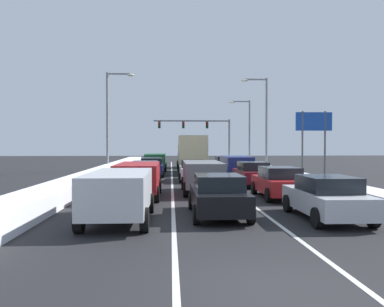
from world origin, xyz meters
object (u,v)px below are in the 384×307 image
object	(u,v)px
suv_charcoal_center_lane_fifth	(187,159)
sedan_black_center_lane_nearest	(218,195)
sedan_silver_right_lane_nearest	(326,197)
traffic_light_gantry	(203,129)
sedan_white_center_lane_third	(193,170)
suv_red_left_lane_second	(138,177)
suv_navy_right_lane_fourth	(236,165)
box_truck_center_lane_fourth	(192,152)
suv_green_left_lane_fifth	(156,160)
sedan_maroon_left_lane_third	(145,172)
suv_gray_center_lane_second	(202,174)
street_lamp_left_mid	(111,113)
suv_silver_left_lane_nearest	(119,192)
sedan_navy_left_lane_fourth	(152,167)
roadside_sign_right	(314,128)
street_lamp_right_mid	(247,126)
sedan_red_right_lane_second	(279,182)
street_lamp_right_near	(263,116)
sedan_green_right_lane_fifth	(225,164)
sedan_maroon_right_lane_third	(253,174)

from	to	relation	value
suv_charcoal_center_lane_fifth	sedan_black_center_lane_nearest	bearing A→B (deg)	-90.13
sedan_silver_right_lane_nearest	traffic_light_gantry	distance (m)	43.58
sedan_white_center_lane_third	suv_red_left_lane_second	size ratio (longest dim) A/B	0.92
sedan_black_center_lane_nearest	sedan_white_center_lane_third	distance (m)	14.11
suv_navy_right_lane_fourth	traffic_light_gantry	world-z (taller)	traffic_light_gantry
box_truck_center_lane_fourth	suv_red_left_lane_second	world-z (taller)	box_truck_center_lane_fourth
suv_green_left_lane_fifth	sedan_black_center_lane_nearest	bearing A→B (deg)	-82.74
sedan_maroon_left_lane_third	suv_navy_right_lane_fourth	bearing A→B (deg)	33.89
suv_gray_center_lane_second	sedan_maroon_left_lane_third	xyz separation A→B (m)	(-3.37, 5.02, -0.25)
sedan_black_center_lane_nearest	street_lamp_left_mid	bearing A→B (deg)	107.13
suv_silver_left_lane_nearest	sedan_navy_left_lane_fourth	size ratio (longest dim) A/B	1.09
suv_navy_right_lane_fourth	roadside_sign_right	distance (m)	8.61
sedan_black_center_lane_nearest	sedan_maroon_left_lane_third	xyz separation A→B (m)	(-3.39, 11.98, 0.00)
suv_silver_left_lane_nearest	sedan_maroon_left_lane_third	distance (m)	12.85
suv_red_left_lane_second	street_lamp_right_mid	bearing A→B (deg)	69.72
sedan_red_right_lane_second	sedan_white_center_lane_third	world-z (taller)	same
street_lamp_right_near	street_lamp_left_mid	distance (m)	14.93
suv_charcoal_center_lane_fifth	street_lamp_left_mid	bearing A→B (deg)	-139.84
sedan_maroon_left_lane_third	suv_green_left_lane_fifth	bearing A→B (deg)	89.22
suv_red_left_lane_second	street_lamp_right_mid	xyz separation A→B (m)	(11.05, 29.90, 3.83)
sedan_silver_right_lane_nearest	traffic_light_gantry	world-z (taller)	traffic_light_gantry
sedan_green_right_lane_fifth	street_lamp_left_mid	world-z (taller)	street_lamp_left_mid
suv_silver_left_lane_nearest	street_lamp_right_mid	xyz separation A→B (m)	(11.19, 35.97, 3.83)
sedan_silver_right_lane_nearest	suv_silver_left_lane_nearest	world-z (taller)	suv_silver_left_lane_nearest
sedan_maroon_right_lane_third	suv_gray_center_lane_second	bearing A→B (deg)	-133.97
suv_gray_center_lane_second	suv_charcoal_center_lane_fifth	bearing A→B (deg)	89.79
sedan_maroon_right_lane_third	suv_charcoal_center_lane_fifth	size ratio (longest dim) A/B	0.92
sedan_silver_right_lane_nearest	street_lamp_left_mid	xyz separation A→B (m)	(-11.06, 24.76, 4.78)
street_lamp_left_mid	sedan_red_right_lane_second	bearing A→B (deg)	-60.38
street_lamp_right_near	sedan_navy_left_lane_fourth	bearing A→B (deg)	-147.63
suv_green_left_lane_fifth	sedan_maroon_left_lane_third	bearing A→B (deg)	-90.78
suv_gray_center_lane_second	suv_silver_left_lane_nearest	bearing A→B (deg)	-113.62
sedan_black_center_lane_nearest	roadside_sign_right	xyz separation A→B (m)	(10.72, 19.85, 3.25)
sedan_maroon_left_lane_third	street_lamp_right_near	world-z (taller)	street_lamp_right_near
roadside_sign_right	sedan_green_right_lane_fifth	bearing A→B (deg)	156.98
suv_green_left_lane_fifth	sedan_silver_right_lane_nearest	bearing A→B (deg)	-75.16
sedan_silver_right_lane_nearest	suv_navy_right_lane_fourth	bearing A→B (deg)	91.02
suv_navy_right_lane_fourth	street_lamp_right_near	bearing A→B (deg)	64.32
suv_navy_right_lane_fourth	suv_charcoal_center_lane_fifth	xyz separation A→B (m)	(-3.31, 13.72, 0.00)
sedan_maroon_right_lane_third	street_lamp_right_near	size ratio (longest dim) A/B	0.49
sedan_silver_right_lane_nearest	traffic_light_gantry	size ratio (longest dim) A/B	0.41
suv_navy_right_lane_fourth	sedan_black_center_lane_nearest	xyz separation A→B (m)	(-3.37, -16.52, -0.25)
street_lamp_right_mid	box_truck_center_lane_fourth	bearing A→B (deg)	-119.32
sedan_maroon_left_lane_third	street_lamp_right_near	distance (m)	17.69
sedan_green_right_lane_fifth	suv_charcoal_center_lane_fifth	distance (m)	7.99
sedan_silver_right_lane_nearest	sedan_white_center_lane_third	size ratio (longest dim) A/B	1.00
street_lamp_right_mid	street_lamp_left_mid	xyz separation A→B (m)	(-15.13, -11.15, 0.70)
sedan_navy_left_lane_fourth	suv_green_left_lane_fifth	size ratio (longest dim) A/B	0.92
suv_navy_right_lane_fourth	sedan_green_right_lane_fifth	distance (m)	6.46
sedan_silver_right_lane_nearest	street_lamp_right_mid	size ratio (longest dim) A/B	0.56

